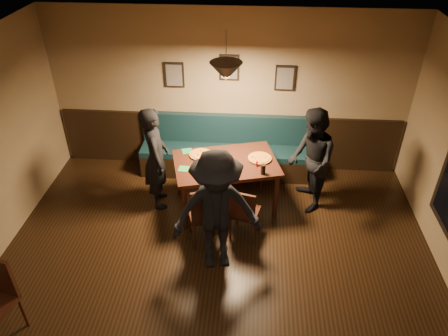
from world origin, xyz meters
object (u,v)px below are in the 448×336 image
Objects in this scene: chair_near_left at (205,211)px; chair_near_right at (245,211)px; diner_right at (311,161)px; tabasco_bottle at (257,163)px; diner_front at (217,212)px; soda_glass at (263,169)px; dining_table at (226,184)px; diner_left at (156,158)px; booth_bench at (228,148)px.

chair_near_left is 0.58m from chair_near_right.
diner_right reaches higher than tabasco_bottle.
diner_front is 1.14m from soda_glass.
tabasco_bottle is (-0.81, -0.20, 0.04)m from diner_right.
diner_front is at bearing -120.62° from soda_glass.
diner_left is (-1.07, 0.00, 0.42)m from dining_table.
chair_near_right is 5.62× the size of soda_glass.
diner_right is 0.82m from soda_glass.
diner_right is 1.89m from diner_front.
diner_left reaches higher than tabasco_bottle.
tabasco_bottle is (-0.09, 0.19, -0.02)m from soda_glass.
diner_right is at bearing -101.71° from diner_left.
diner_right is (0.96, 0.77, 0.40)m from chair_near_right.
diner_right is at bearing 33.62° from diner_front.
chair_near_left is at bearing 102.37° from diner_front.
booth_bench is at bearing 64.70° from chair_near_left.
dining_table is at bearing -104.71° from diner_left.
chair_near_left reaches higher than booth_bench.
booth_bench is 1.39m from soda_glass.
dining_table is 1.15m from diner_left.
chair_near_left is 0.60× the size of diner_left.
diner_right is (2.35, 0.11, -0.00)m from diner_left.
chair_near_left is 0.57× the size of diner_front.
booth_bench reaches higher than dining_table.
diner_front is (1.04, -1.25, 0.04)m from diner_left.
soda_glass is 0.21m from tabasco_bottle.
diner_front reaches higher than soda_glass.
tabasco_bottle is at bearing -107.60° from diner_left.
diner_front is (0.01, -2.18, 0.38)m from booth_bench.
diner_front reaches higher than diner_right.
dining_table is 0.73m from chair_near_right.
chair_near_left is 1.16× the size of chair_near_right.
tabasco_bottle reaches higher than dining_table.
chair_near_left is at bearing -134.65° from tabasco_bottle.
tabasco_bottle is at bearing 54.56° from diner_front.
diner_right is at bearing 27.85° from soda_glass.
diner_left is 1.63m from diner_front.
diner_left is at bearing 117.08° from diner_front.
diner_front is 1.27m from tabasco_bottle.
chair_near_right is (0.32, -0.65, 0.02)m from dining_table.
diner_left reaches higher than chair_near_left.
booth_bench is at bearing 77.14° from dining_table.
diner_left is 1.65m from soda_glass.
diner_front is (-0.35, -0.59, 0.45)m from chair_near_right.
diner_front reaches higher than dining_table.
chair_near_right is at bearing -59.46° from diner_right.
diner_front is at bearing -112.79° from tabasco_bottle.
diner_left is at bearing 176.85° from tabasco_bottle.
soda_glass is (0.56, -0.26, 0.49)m from dining_table.
chair_near_left is 1.20m from diner_left.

